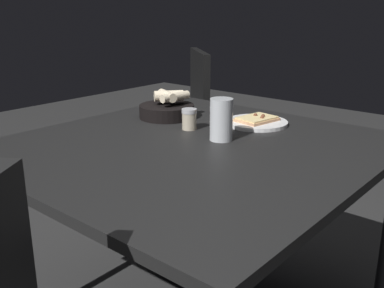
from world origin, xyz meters
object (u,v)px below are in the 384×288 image
beer_glass (221,122)px  bread_basket (168,109)px  pizza_plate (257,122)px  dining_table (194,158)px  chair_far (179,124)px  pepper_shaker (189,120)px

beer_glass → bread_basket: bearing=72.1°
pizza_plate → beer_glass: bearing=-175.5°
dining_table → chair_far: 1.02m
pepper_shaker → chair_far: (0.59, 0.58, -0.23)m
dining_table → bread_basket: bearing=56.5°
pizza_plate → chair_far: (0.37, 0.73, -0.21)m
dining_table → pepper_shaker: size_ratio=15.12×
beer_glass → chair_far: chair_far is taller
dining_table → beer_glass: size_ratio=8.15×
dining_table → chair_far: size_ratio=1.25×
bread_basket → beer_glass: (-0.12, -0.36, 0.03)m
beer_glass → pepper_shaker: bearing=79.0°
beer_glass → pizza_plate: bearing=4.5°
bread_basket → chair_far: size_ratio=0.24×
dining_table → pizza_plate: size_ratio=4.91×
pizza_plate → chair_far: 0.85m
pizza_plate → pepper_shaker: pepper_shaker is taller
bread_basket → beer_glass: bearing=-107.9°
dining_table → chair_far: chair_far is taller
dining_table → pizza_plate: 0.36m
pepper_shaker → dining_table: bearing=-134.6°
pizza_plate → chair_far: size_ratio=0.25×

